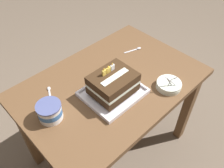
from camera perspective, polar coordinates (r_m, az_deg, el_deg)
name	(u,v)px	position (r m, az deg, el deg)	size (l,w,h in m)	color
ground_plane	(111,147)	(1.99, -0.16, -15.03)	(8.00, 8.00, 0.00)	#6B5B4C
dining_table	(111,95)	(1.48, -0.20, -2.63)	(1.10, 0.74, 0.75)	brown
foil_tray	(113,93)	(1.32, 0.23, -2.20)	(0.32, 0.28, 0.02)	silver
birthday_cake	(113,83)	(1.27, 0.23, 0.15)	(0.24, 0.19, 0.16)	#3A2615
bowl_stack	(169,85)	(1.39, 13.70, -0.20)	(0.15, 0.15, 0.10)	silver
ice_cream_tub	(50,111)	(1.23, -14.94, -6.49)	(0.13, 0.13, 0.10)	white
serving_spoon_near_tray	(136,49)	(1.65, 5.97, 8.48)	(0.13, 0.06, 0.01)	silver
serving_spoon_by_bowls	(49,91)	(1.38, -15.05, -1.77)	(0.07, 0.13, 0.01)	silver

